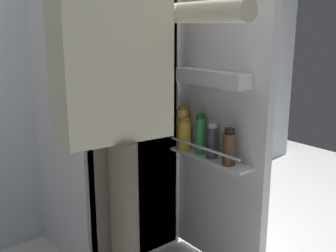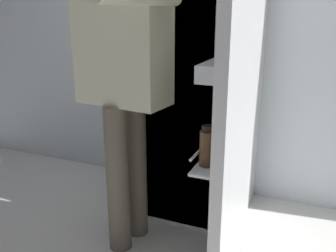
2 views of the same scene
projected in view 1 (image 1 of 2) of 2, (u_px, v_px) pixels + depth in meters
kitchen_wall at (73, 24)px, 2.37m from camera, size 4.40×0.10×2.51m
refrigerator at (115, 106)px, 2.20m from camera, size 0.64×1.16×1.64m
person at (115, 99)px, 1.64m from camera, size 0.55×0.79×1.60m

